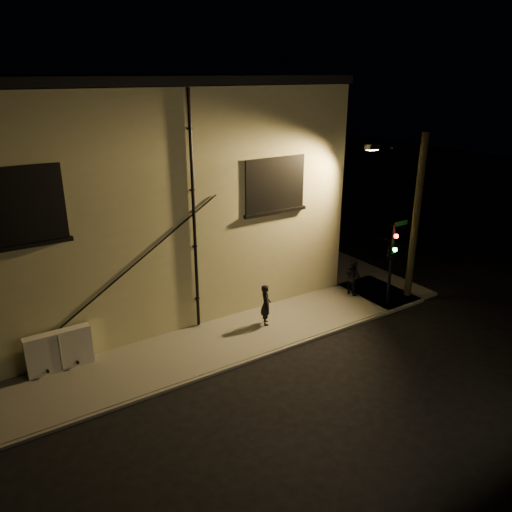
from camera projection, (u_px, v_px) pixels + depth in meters
ground at (285, 349)px, 17.07m from camera, size 90.00×90.00×0.00m
sidewalk at (247, 294)px, 21.13m from camera, size 21.00×16.00×0.12m
building at (104, 185)px, 21.09m from camera, size 16.20×12.23×8.80m
utility_cabinet at (59, 351)px, 15.51m from camera, size 1.98×0.33×1.30m
pedestrian_a at (266, 305)px, 18.27m from camera, size 0.58×0.67×1.56m
pedestrian_b at (353, 277)px, 20.80m from camera, size 0.62×0.78×1.52m
traffic_signal at (391, 252)px, 19.22m from camera, size 1.23×1.99×3.39m
streetlamp_pole at (413, 213)px, 19.73m from camera, size 2.02×1.38×6.81m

